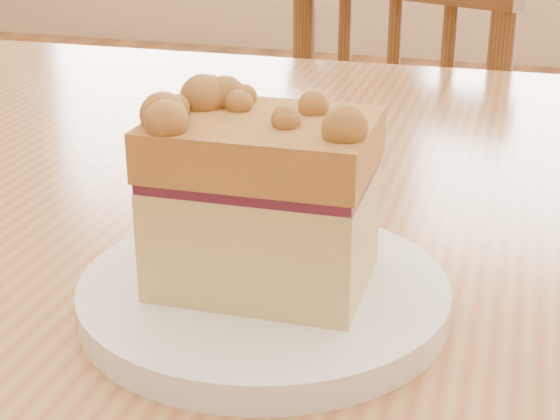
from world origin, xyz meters
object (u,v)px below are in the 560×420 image
Objects in this scene: cafe_table_main at (236,279)px; cake_slice at (260,193)px; cafe_chair_main at (432,216)px; plate at (264,295)px.

cake_slice is (0.09, -0.19, 0.16)m from cafe_table_main.
cake_slice is (0.01, -0.90, 0.38)m from cafe_chair_main.
cafe_table_main is at bearing 112.87° from cake_slice.
cafe_chair_main reaches higher than plate.
cafe_chair_main is 4.24× the size of plate.
plate is at bearing -9.67° from cake_slice.
cake_slice is at bearing 113.46° from cafe_chair_main.
plate is at bearing 113.57° from cafe_chair_main.
cafe_chair_main is 0.98m from cake_slice.
cake_slice is at bearing 171.99° from plate.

